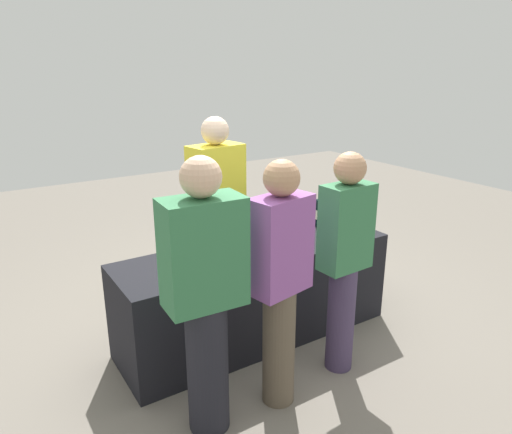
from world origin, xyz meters
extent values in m
plane|color=slate|center=(0.00, 0.00, 0.00)|extent=(12.00, 12.00, 0.00)
cube|color=black|center=(0.00, 0.00, 0.37)|extent=(2.13, 0.64, 0.73)
cylinder|color=black|center=(-0.33, 0.15, 0.85)|extent=(0.07, 0.07, 0.23)
cylinder|color=black|center=(-0.33, 0.15, 1.01)|extent=(0.03, 0.03, 0.09)
cylinder|color=black|center=(-0.33, 0.15, 1.06)|extent=(0.03, 0.03, 0.02)
cylinder|color=silver|center=(-0.33, 0.15, 0.84)|extent=(0.08, 0.08, 0.08)
cylinder|color=black|center=(-0.21, 0.15, 0.84)|extent=(0.07, 0.07, 0.21)
cylinder|color=black|center=(-0.21, 0.15, 0.98)|extent=(0.03, 0.03, 0.07)
cylinder|color=maroon|center=(-0.21, 0.15, 1.02)|extent=(0.03, 0.03, 0.02)
cylinder|color=silver|center=(-0.21, 0.15, 0.83)|extent=(0.07, 0.07, 0.07)
cylinder|color=black|center=(-0.04, 0.09, 0.85)|extent=(0.08, 0.08, 0.23)
cylinder|color=black|center=(-0.04, 0.09, 1.00)|extent=(0.03, 0.03, 0.09)
cylinder|color=maroon|center=(-0.04, 0.09, 1.06)|extent=(0.03, 0.03, 0.02)
cylinder|color=silver|center=(-0.04, 0.09, 0.84)|extent=(0.08, 0.08, 0.08)
cylinder|color=black|center=(0.10, 0.13, 0.84)|extent=(0.08, 0.08, 0.22)
cylinder|color=black|center=(0.10, 0.13, 0.99)|extent=(0.03, 0.03, 0.08)
cylinder|color=gold|center=(0.10, 0.13, 1.04)|extent=(0.03, 0.03, 0.02)
cylinder|color=silver|center=(0.10, 0.13, 0.83)|extent=(0.08, 0.08, 0.08)
cylinder|color=black|center=(0.19, 0.09, 0.84)|extent=(0.08, 0.08, 0.21)
cylinder|color=black|center=(0.19, 0.09, 0.98)|extent=(0.03, 0.03, 0.08)
cylinder|color=maroon|center=(0.19, 0.09, 1.03)|extent=(0.03, 0.03, 0.02)
cylinder|color=silver|center=(0.19, 0.09, 0.83)|extent=(0.08, 0.08, 0.07)
cylinder|color=black|center=(0.31, 0.13, 0.85)|extent=(0.07, 0.07, 0.23)
cylinder|color=black|center=(0.31, 0.13, 1.01)|extent=(0.03, 0.03, 0.08)
cylinder|color=gold|center=(0.31, 0.13, 1.06)|extent=(0.03, 0.03, 0.02)
cylinder|color=silver|center=(0.31, 0.13, 0.84)|extent=(0.07, 0.07, 0.08)
cylinder|color=black|center=(0.53, 0.12, 0.85)|extent=(0.08, 0.08, 0.23)
cylinder|color=black|center=(0.53, 0.12, 1.00)|extent=(0.03, 0.03, 0.07)
cylinder|color=black|center=(0.53, 0.12, 1.05)|extent=(0.03, 0.03, 0.02)
cylinder|color=silver|center=(0.53, 0.12, 0.84)|extent=(0.08, 0.08, 0.08)
cylinder|color=black|center=(0.73, 0.15, 0.85)|extent=(0.07, 0.07, 0.23)
cylinder|color=black|center=(0.73, 0.15, 1.01)|extent=(0.03, 0.03, 0.08)
cylinder|color=maroon|center=(0.73, 0.15, 1.05)|extent=(0.03, 0.03, 0.02)
cylinder|color=silver|center=(0.73, 0.15, 0.84)|extent=(0.07, 0.07, 0.08)
cylinder|color=silver|center=(-0.25, -0.07, 0.74)|extent=(0.06, 0.06, 0.00)
cylinder|color=silver|center=(-0.25, -0.07, 0.77)|extent=(0.01, 0.01, 0.07)
sphere|color=silver|center=(-0.25, -0.07, 0.83)|extent=(0.06, 0.06, 0.06)
sphere|color=#590C19|center=(-0.25, -0.07, 0.82)|extent=(0.03, 0.03, 0.03)
cylinder|color=silver|center=(-0.11, -0.07, 0.74)|extent=(0.06, 0.06, 0.00)
cylinder|color=silver|center=(-0.11, -0.07, 0.78)|extent=(0.01, 0.01, 0.08)
sphere|color=silver|center=(-0.11, -0.07, 0.84)|extent=(0.06, 0.06, 0.06)
cylinder|color=silver|center=(0.05, -0.08, 0.74)|extent=(0.06, 0.06, 0.00)
cylinder|color=silver|center=(0.05, -0.08, 0.77)|extent=(0.01, 0.01, 0.07)
sphere|color=silver|center=(0.05, -0.08, 0.83)|extent=(0.06, 0.06, 0.06)
cylinder|color=silver|center=(0.24, -0.08, 0.74)|extent=(0.06, 0.06, 0.00)
cylinder|color=silver|center=(0.24, -0.08, 0.77)|extent=(0.01, 0.01, 0.07)
sphere|color=silver|center=(0.24, -0.08, 0.84)|extent=(0.06, 0.06, 0.06)
sphere|color=#590C19|center=(0.24, -0.08, 0.82)|extent=(0.03, 0.03, 0.03)
cylinder|color=silver|center=(0.54, -0.13, 0.74)|extent=(0.06, 0.06, 0.00)
cylinder|color=silver|center=(0.54, -0.13, 0.78)|extent=(0.01, 0.01, 0.08)
sphere|color=silver|center=(0.54, -0.13, 0.85)|extent=(0.07, 0.07, 0.07)
cylinder|color=silver|center=(0.79, -0.03, 0.83)|extent=(0.21, 0.21, 0.19)
cylinder|color=brown|center=(-0.03, 0.54, 0.41)|extent=(0.24, 0.24, 0.82)
cube|color=yellow|center=(-0.03, 0.54, 1.13)|extent=(0.47, 0.30, 0.62)
sphere|color=beige|center=(-0.03, 0.54, 1.55)|extent=(0.22, 0.22, 0.22)
cylinder|color=black|center=(-0.77, -0.68, 0.40)|extent=(0.24, 0.24, 0.80)
cube|color=#337247|center=(-0.77, -0.68, 1.11)|extent=(0.45, 0.26, 0.60)
sphere|color=#D8AD8C|center=(-0.77, -0.68, 1.52)|extent=(0.22, 0.22, 0.22)
cylinder|color=brown|center=(-0.29, -0.71, 0.39)|extent=(0.20, 0.20, 0.77)
cube|color=#8C4C99|center=(-0.29, -0.71, 1.06)|extent=(0.40, 0.27, 0.58)
sphere|color=tan|center=(-0.29, -0.71, 1.46)|extent=(0.21, 0.21, 0.21)
cylinder|color=#3F3351|center=(0.27, -0.66, 0.38)|extent=(0.19, 0.19, 0.76)
cube|color=#337247|center=(0.27, -0.66, 1.05)|extent=(0.35, 0.21, 0.57)
sphere|color=tan|center=(0.27, -0.66, 1.44)|extent=(0.21, 0.21, 0.21)
cube|color=white|center=(0.71, 0.96, 0.38)|extent=(0.50, 0.03, 0.75)
camera|label=1|loc=(-1.79, -2.79, 2.06)|focal=33.47mm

